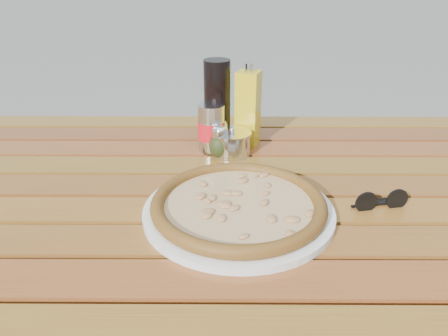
{
  "coord_description": "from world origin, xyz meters",
  "views": [
    {
      "loc": [
        0.0,
        -0.83,
        1.19
      ],
      "look_at": [
        0.0,
        0.02,
        0.78
      ],
      "focal_mm": 35.0,
      "sensor_mm": 36.0,
      "label": 1
    }
  ],
  "objects_px": {
    "oregano_shaker": "(220,142)",
    "plate": "(239,211)",
    "pepper_shaker": "(219,135)",
    "soda_can": "(211,129)",
    "dark_bottle": "(217,104)",
    "parmesan_tin": "(232,143)",
    "sunglasses": "(381,201)",
    "pizza": "(239,204)",
    "table": "(224,215)",
    "olive_oil_cruet": "(248,108)"
  },
  "relations": [
    {
      "from": "olive_oil_cruet",
      "to": "plate",
      "type": "bearing_deg",
      "value": -95.04
    },
    {
      "from": "pizza",
      "to": "oregano_shaker",
      "type": "distance_m",
      "value": 0.27
    },
    {
      "from": "dark_bottle",
      "to": "parmesan_tin",
      "type": "xyz_separation_m",
      "value": [
        0.04,
        -0.06,
        -0.08
      ]
    },
    {
      "from": "table",
      "to": "pepper_shaker",
      "type": "height_order",
      "value": "pepper_shaker"
    },
    {
      "from": "table",
      "to": "olive_oil_cruet",
      "type": "distance_m",
      "value": 0.3
    },
    {
      "from": "pepper_shaker",
      "to": "sunglasses",
      "type": "relative_size",
      "value": 0.74
    },
    {
      "from": "plate",
      "to": "olive_oil_cruet",
      "type": "distance_m",
      "value": 0.37
    },
    {
      "from": "plate",
      "to": "parmesan_tin",
      "type": "height_order",
      "value": "parmesan_tin"
    },
    {
      "from": "pepper_shaker",
      "to": "oregano_shaker",
      "type": "xyz_separation_m",
      "value": [
        0.0,
        -0.05,
        0.0
      ]
    },
    {
      "from": "pepper_shaker",
      "to": "dark_bottle",
      "type": "bearing_deg",
      "value": 100.55
    },
    {
      "from": "parmesan_tin",
      "to": "plate",
      "type": "bearing_deg",
      "value": -88.03
    },
    {
      "from": "table",
      "to": "olive_oil_cruet",
      "type": "relative_size",
      "value": 6.67
    },
    {
      "from": "table",
      "to": "soda_can",
      "type": "xyz_separation_m",
      "value": [
        -0.03,
        0.19,
        0.13
      ]
    },
    {
      "from": "soda_can",
      "to": "sunglasses",
      "type": "height_order",
      "value": "soda_can"
    },
    {
      "from": "pizza",
      "to": "parmesan_tin",
      "type": "xyz_separation_m",
      "value": [
        -0.01,
        0.28,
        0.01
      ]
    },
    {
      "from": "table",
      "to": "plate",
      "type": "bearing_deg",
      "value": -76.82
    },
    {
      "from": "parmesan_tin",
      "to": "sunglasses",
      "type": "relative_size",
      "value": 1.04
    },
    {
      "from": "pepper_shaker",
      "to": "soda_can",
      "type": "distance_m",
      "value": 0.03
    },
    {
      "from": "plate",
      "to": "pizza",
      "type": "bearing_deg",
      "value": 0.0
    },
    {
      "from": "oregano_shaker",
      "to": "plate",
      "type": "bearing_deg",
      "value": -81.79
    },
    {
      "from": "soda_can",
      "to": "table",
      "type": "bearing_deg",
      "value": -80.09
    },
    {
      "from": "plate",
      "to": "pepper_shaker",
      "type": "distance_m",
      "value": 0.32
    },
    {
      "from": "soda_can",
      "to": "parmesan_tin",
      "type": "xyz_separation_m",
      "value": [
        0.05,
        -0.02,
        -0.03
      ]
    },
    {
      "from": "plate",
      "to": "soda_can",
      "type": "height_order",
      "value": "soda_can"
    },
    {
      "from": "parmesan_tin",
      "to": "dark_bottle",
      "type": "bearing_deg",
      "value": 120.42
    },
    {
      "from": "pepper_shaker",
      "to": "oregano_shaker",
      "type": "bearing_deg",
      "value": -87.18
    },
    {
      "from": "pepper_shaker",
      "to": "sunglasses",
      "type": "xyz_separation_m",
      "value": [
        0.32,
        -0.29,
        -0.02
      ]
    },
    {
      "from": "soda_can",
      "to": "sunglasses",
      "type": "distance_m",
      "value": 0.44
    },
    {
      "from": "soda_can",
      "to": "olive_oil_cruet",
      "type": "relative_size",
      "value": 0.57
    },
    {
      "from": "parmesan_tin",
      "to": "table",
      "type": "bearing_deg",
      "value": -96.58
    },
    {
      "from": "oregano_shaker",
      "to": "parmesan_tin",
      "type": "relative_size",
      "value": 0.72
    },
    {
      "from": "table",
      "to": "olive_oil_cruet",
      "type": "xyz_separation_m",
      "value": [
        0.06,
        0.23,
        0.17
      ]
    },
    {
      "from": "soda_can",
      "to": "oregano_shaker",
      "type": "bearing_deg",
      "value": -61.28
    },
    {
      "from": "pizza",
      "to": "pepper_shaker",
      "type": "xyz_separation_m",
      "value": [
        -0.04,
        0.31,
        0.02
      ]
    },
    {
      "from": "olive_oil_cruet",
      "to": "dark_bottle",
      "type": "bearing_deg",
      "value": -173.54
    },
    {
      "from": "plate",
      "to": "soda_can",
      "type": "relative_size",
      "value": 3.0
    },
    {
      "from": "olive_oil_cruet",
      "to": "oregano_shaker",
      "type": "bearing_deg",
      "value": -128.49
    },
    {
      "from": "parmesan_tin",
      "to": "sunglasses",
      "type": "xyz_separation_m",
      "value": [
        0.29,
        -0.26,
        -0.01
      ]
    },
    {
      "from": "pizza",
      "to": "olive_oil_cruet",
      "type": "distance_m",
      "value": 0.36
    },
    {
      "from": "pizza",
      "to": "oregano_shaker",
      "type": "bearing_deg",
      "value": 98.21
    },
    {
      "from": "pepper_shaker",
      "to": "parmesan_tin",
      "type": "relative_size",
      "value": 0.72
    },
    {
      "from": "plate",
      "to": "soda_can",
      "type": "bearing_deg",
      "value": 101.2
    },
    {
      "from": "table",
      "to": "pizza",
      "type": "height_order",
      "value": "pizza"
    },
    {
      "from": "pizza",
      "to": "soda_can",
      "type": "height_order",
      "value": "soda_can"
    },
    {
      "from": "olive_oil_cruet",
      "to": "table",
      "type": "bearing_deg",
      "value": -104.33
    },
    {
      "from": "table",
      "to": "plate",
      "type": "height_order",
      "value": "plate"
    },
    {
      "from": "sunglasses",
      "to": "dark_bottle",
      "type": "bearing_deg",
      "value": 124.7
    },
    {
      "from": "dark_bottle",
      "to": "olive_oil_cruet",
      "type": "distance_m",
      "value": 0.08
    },
    {
      "from": "pizza",
      "to": "table",
      "type": "bearing_deg",
      "value": 103.18
    },
    {
      "from": "plate",
      "to": "oregano_shaker",
      "type": "relative_size",
      "value": 4.39
    }
  ]
}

